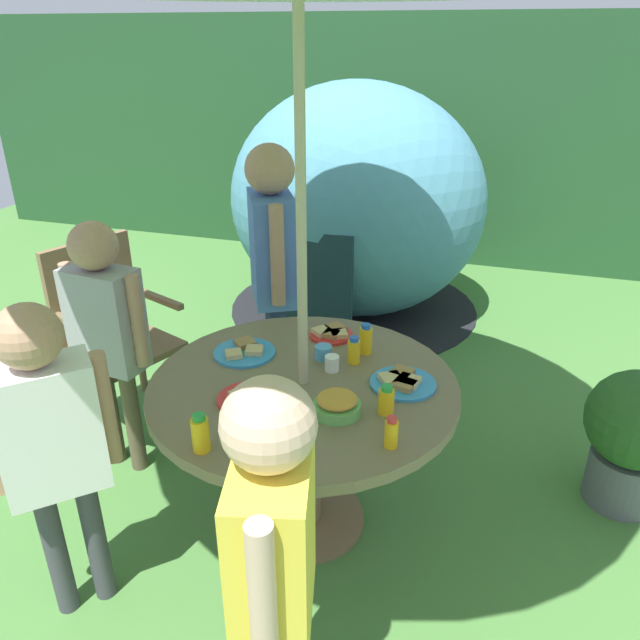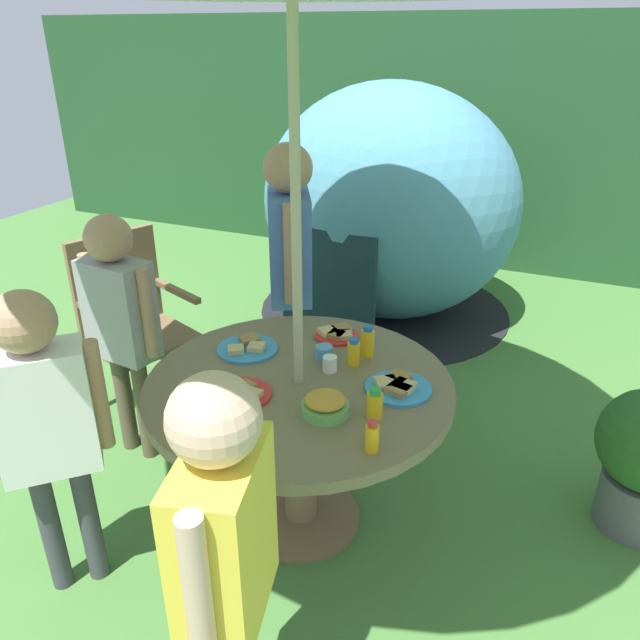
% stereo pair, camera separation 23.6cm
% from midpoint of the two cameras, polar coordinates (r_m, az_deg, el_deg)
% --- Properties ---
extents(ground_plane, '(10.00, 10.00, 0.02)m').
position_cam_midpoint_polar(ground_plane, '(2.73, -3.99, -18.43)').
color(ground_plane, '#477A38').
extents(hedge_backdrop, '(9.00, 0.70, 2.03)m').
position_cam_midpoint_polar(hedge_backdrop, '(5.71, 9.82, 16.38)').
color(hedge_backdrop, '#234C28').
rests_on(hedge_backdrop, ground_plane).
extents(garden_table, '(1.17, 1.17, 0.68)m').
position_cam_midpoint_polar(garden_table, '(2.38, -4.40, -8.65)').
color(garden_table, brown).
rests_on(garden_table, ground_plane).
extents(wooden_chair, '(0.58, 0.60, 0.96)m').
position_cam_midpoint_polar(wooden_chair, '(3.30, -21.08, -0.58)').
color(wooden_chair, brown).
rests_on(wooden_chair, ground_plane).
extents(dome_tent, '(1.98, 1.98, 1.61)m').
position_cam_midpoint_polar(dome_tent, '(4.32, 1.79, 10.90)').
color(dome_tent, teal).
rests_on(dome_tent, ground_plane).
extents(potted_plant, '(0.42, 0.42, 0.63)m').
position_cam_midpoint_polar(potted_plant, '(2.85, 25.30, -9.68)').
color(potted_plant, '#595960').
rests_on(potted_plant, ground_plane).
extents(child_in_blue_shirt, '(0.35, 0.43, 1.42)m').
position_cam_midpoint_polar(child_in_blue_shirt, '(3.06, -6.71, 6.67)').
color(child_in_blue_shirt, navy).
rests_on(child_in_blue_shirt, ground_plane).
extents(child_in_grey_shirt, '(0.41, 0.21, 1.20)m').
position_cam_midpoint_polar(child_in_grey_shirt, '(2.80, -21.81, -0.01)').
color(child_in_grey_shirt, brown).
rests_on(child_in_grey_shirt, ground_plane).
extents(child_in_white_shirt, '(0.34, 0.34, 1.18)m').
position_cam_midpoint_polar(child_in_white_shirt, '(2.16, -27.04, -9.21)').
color(child_in_white_shirt, '#3F3F47').
rests_on(child_in_white_shirt, ground_plane).
extents(child_in_yellow_shirt, '(0.25, 0.41, 1.24)m').
position_cam_midpoint_polar(child_in_yellow_shirt, '(1.53, -9.08, -20.34)').
color(child_in_yellow_shirt, '#3F3F47').
rests_on(child_in_yellow_shirt, ground_plane).
extents(snack_bowl, '(0.17, 0.17, 0.08)m').
position_cam_midpoint_polar(snack_bowl, '(2.11, -1.61, -8.01)').
color(snack_bowl, '#66B259').
rests_on(snack_bowl, garden_table).
extents(plate_front_edge, '(0.25, 0.25, 0.03)m').
position_cam_midpoint_polar(plate_front_edge, '(2.53, -9.76, -2.99)').
color(plate_front_edge, '#338CD8').
rests_on(plate_front_edge, garden_table).
extents(plate_far_right, '(0.23, 0.23, 0.03)m').
position_cam_midpoint_polar(plate_far_right, '(2.22, -9.79, -7.32)').
color(plate_far_right, red).
rests_on(plate_far_right, garden_table).
extents(plate_near_right, '(0.25, 0.25, 0.03)m').
position_cam_midpoint_polar(plate_near_right, '(2.29, 4.81, -5.87)').
color(plate_near_right, '#338CD8').
rests_on(plate_near_right, garden_table).
extents(plate_mid_right, '(0.19, 0.19, 0.03)m').
position_cam_midpoint_polar(plate_mid_right, '(2.63, -1.48, -1.31)').
color(plate_mid_right, red).
rests_on(plate_mid_right, garden_table).
extents(juice_bottle_near_left, '(0.04, 0.04, 0.11)m').
position_cam_midpoint_polar(juice_bottle_near_left, '(1.95, 3.23, -10.65)').
color(juice_bottle_near_left, yellow).
rests_on(juice_bottle_near_left, garden_table).
extents(juice_bottle_far_left, '(0.06, 0.06, 0.13)m').
position_cam_midpoint_polar(juice_bottle_far_left, '(1.99, -14.58, -10.39)').
color(juice_bottle_far_left, yellow).
rests_on(juice_bottle_far_left, garden_table).
extents(juice_bottle_center_front, '(0.05, 0.05, 0.11)m').
position_cam_midpoint_polar(juice_bottle_center_front, '(2.41, 0.40, -2.98)').
color(juice_bottle_center_front, yellow).
rests_on(juice_bottle_center_front, garden_table).
extents(juice_bottle_center_back, '(0.05, 0.05, 0.13)m').
position_cam_midpoint_polar(juice_bottle_center_back, '(2.48, 1.60, -1.92)').
color(juice_bottle_center_back, yellow).
rests_on(juice_bottle_center_back, garden_table).
extents(juice_bottle_mid_left, '(0.06, 0.06, 0.11)m').
position_cam_midpoint_polar(juice_bottle_mid_left, '(2.10, 3.04, -7.64)').
color(juice_bottle_mid_left, yellow).
rests_on(juice_bottle_mid_left, garden_table).
extents(cup_near, '(0.07, 0.07, 0.06)m').
position_cam_midpoint_polar(cup_near, '(2.45, -2.44, -3.12)').
color(cup_near, '#4C99D8').
rests_on(cup_near, garden_table).
extents(cup_far, '(0.06, 0.06, 0.06)m').
position_cam_midpoint_polar(cup_far, '(2.36, -1.73, -4.16)').
color(cup_far, white).
rests_on(cup_far, garden_table).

